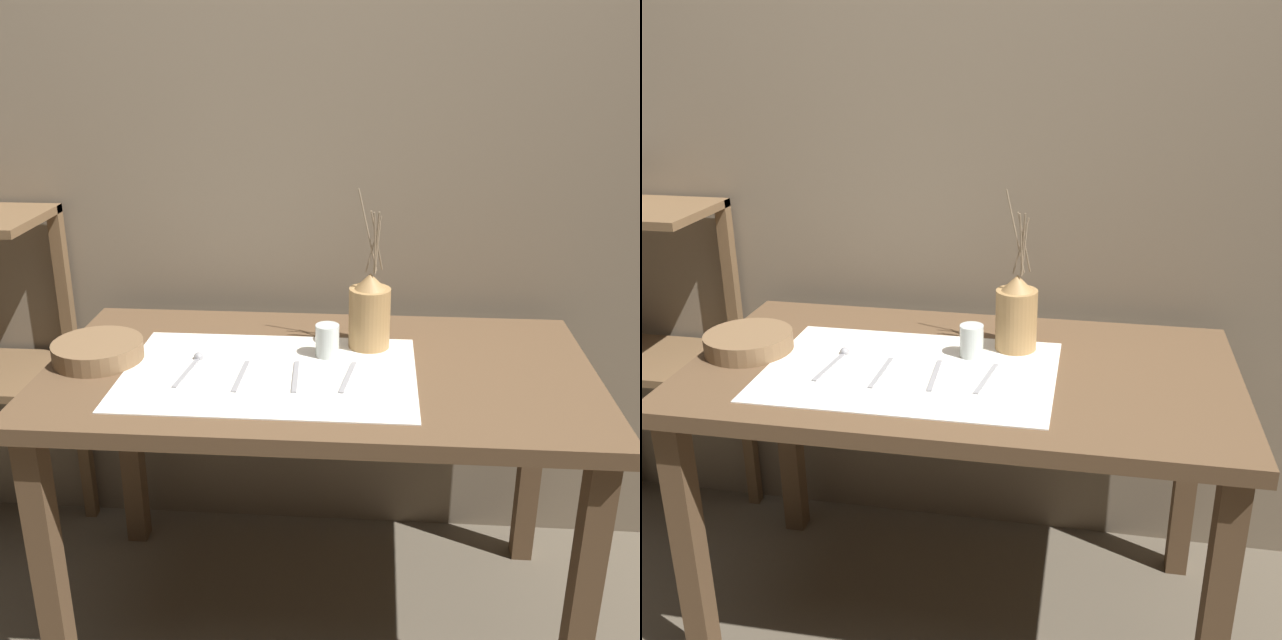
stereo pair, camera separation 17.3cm
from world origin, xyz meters
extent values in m
plane|color=brown|center=(0.00, 0.00, 0.00)|extent=(12.00, 12.00, 0.00)
cube|color=#7A6B56|center=(0.00, 0.47, 1.20)|extent=(7.00, 0.06, 2.40)
cube|color=brown|center=(0.00, 0.00, 0.74)|extent=(1.33, 0.73, 0.04)
cube|color=brown|center=(-0.61, -0.30, 0.36)|extent=(0.06, 0.06, 0.72)
cube|color=brown|center=(0.61, -0.30, 0.36)|extent=(0.06, 0.06, 0.72)
cube|color=brown|center=(-0.61, 0.30, 0.36)|extent=(0.06, 0.06, 0.72)
cube|color=brown|center=(0.61, 0.30, 0.36)|extent=(0.06, 0.06, 0.72)
cube|color=brown|center=(-1.03, 0.26, 0.58)|extent=(0.50, 0.32, 0.02)
cube|color=brown|center=(-0.80, 0.41, 0.53)|extent=(0.04, 0.04, 1.06)
cube|color=white|center=(-0.12, -0.05, 0.77)|extent=(0.70, 0.46, 0.00)
cylinder|color=#A87F4C|center=(0.12, 0.13, 0.84)|extent=(0.11, 0.11, 0.16)
cone|color=#A87F4C|center=(0.12, 0.13, 0.94)|extent=(0.08, 0.08, 0.04)
cylinder|color=#847056|center=(0.13, 0.14, 1.05)|extent=(0.03, 0.04, 0.16)
cylinder|color=#847056|center=(0.12, 0.13, 1.04)|extent=(0.04, 0.01, 0.14)
cylinder|color=#847056|center=(0.13, 0.12, 1.03)|extent=(0.01, 0.01, 0.13)
cylinder|color=#847056|center=(0.13, 0.11, 1.05)|extent=(0.01, 0.04, 0.16)
cylinder|color=#847056|center=(0.11, 0.14, 1.07)|extent=(0.05, 0.01, 0.21)
cylinder|color=#847056|center=(0.13, 0.11, 1.05)|extent=(0.01, 0.04, 0.16)
cylinder|color=brown|center=(-0.55, -0.01, 0.79)|extent=(0.22, 0.22, 0.05)
cylinder|color=silver|center=(0.02, 0.06, 0.81)|extent=(0.06, 0.06, 0.08)
cube|color=#939399|center=(-0.31, -0.07, 0.77)|extent=(0.03, 0.17, 0.00)
sphere|color=#939399|center=(-0.30, 0.01, 0.77)|extent=(0.02, 0.02, 0.02)
cube|color=#939399|center=(-0.18, -0.08, 0.77)|extent=(0.02, 0.17, 0.00)
cube|color=#939399|center=(-0.05, -0.08, 0.77)|extent=(0.02, 0.17, 0.00)
cube|color=#939399|center=(0.07, -0.07, 0.77)|extent=(0.04, 0.17, 0.00)
camera|label=1|loc=(0.13, -1.66, 1.52)|focal=42.00mm
camera|label=2|loc=(0.30, -1.64, 1.52)|focal=42.00mm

